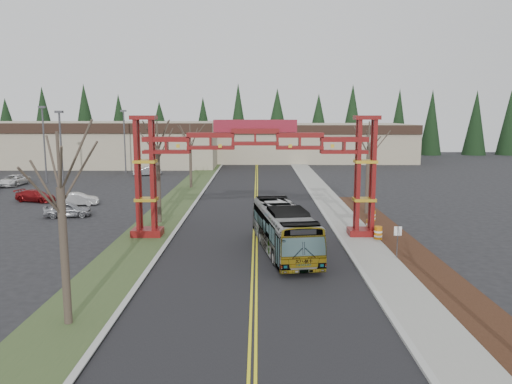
{
  "coord_description": "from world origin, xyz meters",
  "views": [
    {
      "loc": [
        0.2,
        -18.03,
        9.05
      ],
      "look_at": [
        0.07,
        15.09,
        3.81
      ],
      "focal_mm": 35.0,
      "sensor_mm": 36.0,
      "label": 1
    }
  ],
  "objects_px": {
    "retail_building_west": "(91,143)",
    "silver_sedan": "(279,205)",
    "bare_tree_median_mid": "(158,149)",
    "light_pole_mid": "(44,139)",
    "parked_car_far_a": "(147,171)",
    "light_pole_far": "(124,137)",
    "bare_tree_median_near": "(60,188)",
    "bare_tree_right_far": "(369,147)",
    "bare_tree_median_far": "(190,143)",
    "parked_car_near_a": "(68,209)",
    "gateway_arch": "(255,156)",
    "parked_car_far_b": "(14,180)",
    "parked_car_near_b": "(78,199)",
    "transit_bus": "(284,229)",
    "retail_building_east": "(308,142)",
    "barrel_mid": "(370,226)",
    "barrel_south": "(378,234)",
    "light_pole_near": "(61,149)",
    "street_sign": "(398,236)",
    "barrel_north": "(372,216)",
    "parked_car_mid_a": "(36,196)"
  },
  "relations": [
    {
      "from": "barrel_south",
      "to": "barrel_mid",
      "type": "relative_size",
      "value": 0.99
    },
    {
      "from": "retail_building_east",
      "to": "gateway_arch",
      "type": "bearing_deg",
      "value": -99.17
    },
    {
      "from": "barrel_north",
      "to": "bare_tree_right_far",
      "type": "bearing_deg",
      "value": 86.44
    },
    {
      "from": "parked_car_near_b",
      "to": "retail_building_east",
      "type": "bearing_deg",
      "value": -38.27
    },
    {
      "from": "silver_sedan",
      "to": "street_sign",
      "type": "bearing_deg",
      "value": -78.43
    },
    {
      "from": "silver_sedan",
      "to": "bare_tree_median_near",
      "type": "distance_m",
      "value": 27.41
    },
    {
      "from": "parked_car_far_a",
      "to": "bare_tree_median_mid",
      "type": "bearing_deg",
      "value": -6.04
    },
    {
      "from": "bare_tree_median_mid",
      "to": "bare_tree_right_far",
      "type": "relative_size",
      "value": 1.01
    },
    {
      "from": "transit_bus",
      "to": "parked_car_far_b",
      "type": "xyz_separation_m",
      "value": [
        -32.6,
        30.35,
        -0.86
      ]
    },
    {
      "from": "parked_car_far_b",
      "to": "parked_car_near_b",
      "type": "bearing_deg",
      "value": -41.41
    },
    {
      "from": "light_pole_near",
      "to": "barrel_south",
      "type": "height_order",
      "value": "light_pole_near"
    },
    {
      "from": "retail_building_east",
      "to": "parked_car_far_a",
      "type": "height_order",
      "value": "retail_building_east"
    },
    {
      "from": "gateway_arch",
      "to": "light_pole_near",
      "type": "height_order",
      "value": "light_pole_near"
    },
    {
      "from": "silver_sedan",
      "to": "light_pole_far",
      "type": "xyz_separation_m",
      "value": [
        -22.06,
        29.95,
        4.81
      ]
    },
    {
      "from": "parked_car_far_a",
      "to": "bare_tree_right_far",
      "type": "relative_size",
      "value": 0.48
    },
    {
      "from": "parked_car_near_a",
      "to": "barrel_south",
      "type": "height_order",
      "value": "parked_car_near_a"
    },
    {
      "from": "bare_tree_median_near",
      "to": "light_pole_near",
      "type": "xyz_separation_m",
      "value": [
        -12.21,
        31.23,
        -0.58
      ]
    },
    {
      "from": "bare_tree_right_far",
      "to": "street_sign",
      "type": "height_order",
      "value": "bare_tree_right_far"
    },
    {
      "from": "parked_car_near_b",
      "to": "barrel_north",
      "type": "height_order",
      "value": "parked_car_near_b"
    },
    {
      "from": "retail_building_east",
      "to": "light_pole_mid",
      "type": "xyz_separation_m",
      "value": [
        -37.52,
        -33.32,
        2.26
      ]
    },
    {
      "from": "retail_building_east",
      "to": "barrel_mid",
      "type": "height_order",
      "value": "retail_building_east"
    },
    {
      "from": "bare_tree_right_far",
      "to": "silver_sedan",
      "type": "bearing_deg",
      "value": 172.15
    },
    {
      "from": "gateway_arch",
      "to": "silver_sedan",
      "type": "bearing_deg",
      "value": 76.9
    },
    {
      "from": "bare_tree_median_mid",
      "to": "light_pole_mid",
      "type": "bearing_deg",
      "value": 129.16
    },
    {
      "from": "bare_tree_right_far",
      "to": "barrel_mid",
      "type": "bearing_deg",
      "value": -100.04
    },
    {
      "from": "parked_car_far_b",
      "to": "bare_tree_median_far",
      "type": "relative_size",
      "value": 0.63
    },
    {
      "from": "bare_tree_right_far",
      "to": "street_sign",
      "type": "relative_size",
      "value": 3.96
    },
    {
      "from": "retail_building_east",
      "to": "light_pole_mid",
      "type": "bearing_deg",
      "value": -138.39
    },
    {
      "from": "parked_car_far_b",
      "to": "bare_tree_median_near",
      "type": "bearing_deg",
      "value": -56.75
    },
    {
      "from": "parked_car_far_a",
      "to": "light_pole_far",
      "type": "distance_m",
      "value": 6.66
    },
    {
      "from": "parked_car_far_b",
      "to": "light_pole_mid",
      "type": "distance_m",
      "value": 6.47
    },
    {
      "from": "retail_building_west",
      "to": "bare_tree_median_mid",
      "type": "distance_m",
      "value": 54.03
    },
    {
      "from": "retail_building_west",
      "to": "bare_tree_median_far",
      "type": "height_order",
      "value": "bare_tree_median_far"
    },
    {
      "from": "bare_tree_median_near",
      "to": "bare_tree_right_far",
      "type": "distance_m",
      "value": 29.86
    },
    {
      "from": "light_pole_near",
      "to": "parked_car_far_a",
      "type": "bearing_deg",
      "value": 79.04
    },
    {
      "from": "bare_tree_median_mid",
      "to": "street_sign",
      "type": "distance_m",
      "value": 20.43
    },
    {
      "from": "retail_building_east",
      "to": "parked_car_mid_a",
      "type": "bearing_deg",
      "value": -124.73
    },
    {
      "from": "gateway_arch",
      "to": "bare_tree_median_mid",
      "type": "bearing_deg",
      "value": 149.75
    },
    {
      "from": "bare_tree_median_far",
      "to": "bare_tree_right_far",
      "type": "bearing_deg",
      "value": -41.9
    },
    {
      "from": "street_sign",
      "to": "barrel_north",
      "type": "relative_size",
      "value": 2.13
    },
    {
      "from": "transit_bus",
      "to": "bare_tree_median_mid",
      "type": "xyz_separation_m",
      "value": [
        -9.92,
        8.81,
        4.67
      ]
    },
    {
      "from": "silver_sedan",
      "to": "bare_tree_right_far",
      "type": "height_order",
      "value": "bare_tree_right_far"
    },
    {
      "from": "parked_car_near_b",
      "to": "transit_bus",
      "type": "bearing_deg",
      "value": -139.59
    },
    {
      "from": "retail_building_west",
      "to": "light_pole_mid",
      "type": "distance_m",
      "value": 25.53
    },
    {
      "from": "bare_tree_median_far",
      "to": "parked_car_near_a",
      "type": "bearing_deg",
      "value": -116.32
    },
    {
      "from": "gateway_arch",
      "to": "light_pole_mid",
      "type": "height_order",
      "value": "light_pole_mid"
    },
    {
      "from": "parked_car_far_b",
      "to": "silver_sedan",
      "type": "bearing_deg",
      "value": -22.49
    },
    {
      "from": "gateway_arch",
      "to": "parked_car_far_b",
      "type": "bearing_deg",
      "value": 139.5
    },
    {
      "from": "light_pole_near",
      "to": "barrel_north",
      "type": "relative_size",
      "value": 9.41
    },
    {
      "from": "retail_building_west",
      "to": "silver_sedan",
      "type": "relative_size",
      "value": 10.66
    }
  ]
}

